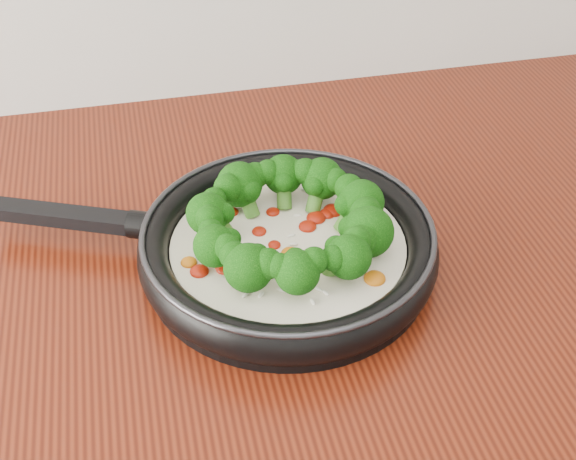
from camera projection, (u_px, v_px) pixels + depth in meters
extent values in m
cylinder|color=black|center=(288.00, 262.00, 0.80)|extent=(0.39, 0.39, 0.01)
torus|color=black|center=(288.00, 246.00, 0.79)|extent=(0.41, 0.41, 0.03)
torus|color=#2D2D33|center=(288.00, 230.00, 0.78)|extent=(0.40, 0.40, 0.01)
cube|color=black|center=(71.00, 217.00, 0.82)|extent=(0.18, 0.09, 0.02)
cylinder|color=black|center=(143.00, 225.00, 0.81)|extent=(0.04, 0.04, 0.03)
cylinder|color=white|center=(288.00, 251.00, 0.79)|extent=(0.32, 0.32, 0.02)
ellipsoid|color=#9E1607|center=(274.00, 245.00, 0.78)|extent=(0.02, 0.02, 0.01)
ellipsoid|color=#9E1607|center=(199.00, 271.00, 0.75)|extent=(0.02, 0.02, 0.01)
ellipsoid|color=#CF660D|center=(221.00, 242.00, 0.79)|extent=(0.02, 0.02, 0.01)
ellipsoid|color=#9E1607|center=(259.00, 231.00, 0.80)|extent=(0.02, 0.02, 0.01)
ellipsoid|color=#9E1607|center=(333.00, 211.00, 0.83)|extent=(0.03, 0.03, 0.01)
ellipsoid|color=#CF660D|center=(375.00, 279.00, 0.74)|extent=(0.02, 0.02, 0.01)
ellipsoid|color=#9E1607|center=(316.00, 218.00, 0.82)|extent=(0.02, 0.02, 0.01)
ellipsoid|color=#9E1607|center=(225.00, 264.00, 0.76)|extent=(0.03, 0.03, 0.01)
ellipsoid|color=#CF660D|center=(316.00, 255.00, 0.77)|extent=(0.03, 0.03, 0.01)
ellipsoid|color=#9E1607|center=(308.00, 227.00, 0.81)|extent=(0.03, 0.03, 0.01)
ellipsoid|color=#9E1607|center=(224.00, 269.00, 0.75)|extent=(0.02, 0.02, 0.01)
ellipsoid|color=#CF660D|center=(290.00, 254.00, 0.77)|extent=(0.03, 0.03, 0.01)
ellipsoid|color=#9E1607|center=(327.00, 214.00, 0.82)|extent=(0.02, 0.02, 0.01)
ellipsoid|color=#9E1607|center=(358.00, 235.00, 0.80)|extent=(0.02, 0.02, 0.01)
ellipsoid|color=#CF660D|center=(297.00, 257.00, 0.77)|extent=(0.03, 0.03, 0.01)
ellipsoid|color=#9E1607|center=(273.00, 212.00, 0.83)|extent=(0.02, 0.02, 0.01)
ellipsoid|color=#9E1607|center=(232.00, 212.00, 0.83)|extent=(0.02, 0.02, 0.01)
ellipsoid|color=#CF660D|center=(189.00, 262.00, 0.76)|extent=(0.02, 0.02, 0.01)
ellipsoid|color=#9E1607|center=(306.00, 227.00, 0.81)|extent=(0.02, 0.02, 0.01)
ellipsoid|color=white|center=(215.00, 229.00, 0.81)|extent=(0.01, 0.01, 0.00)
ellipsoid|color=white|center=(298.00, 215.00, 0.82)|extent=(0.01, 0.01, 0.00)
ellipsoid|color=white|center=(318.00, 289.00, 0.73)|extent=(0.01, 0.01, 0.00)
ellipsoid|color=white|center=(280.00, 289.00, 0.73)|extent=(0.01, 0.01, 0.00)
ellipsoid|color=white|center=(294.00, 244.00, 0.78)|extent=(0.01, 0.01, 0.00)
ellipsoid|color=white|center=(282.00, 290.00, 0.73)|extent=(0.01, 0.01, 0.00)
ellipsoid|color=white|center=(270.00, 267.00, 0.76)|extent=(0.01, 0.01, 0.00)
ellipsoid|color=white|center=(217.00, 240.00, 0.79)|extent=(0.00, 0.01, 0.00)
ellipsoid|color=white|center=(325.00, 293.00, 0.73)|extent=(0.01, 0.01, 0.00)
ellipsoid|color=white|center=(313.00, 302.00, 0.72)|extent=(0.00, 0.01, 0.00)
ellipsoid|color=white|center=(274.00, 247.00, 0.78)|extent=(0.01, 0.01, 0.00)
ellipsoid|color=white|center=(375.00, 235.00, 0.80)|extent=(0.01, 0.01, 0.00)
ellipsoid|color=white|center=(246.00, 295.00, 0.72)|extent=(0.01, 0.01, 0.00)
ellipsoid|color=white|center=(261.00, 295.00, 0.72)|extent=(0.01, 0.01, 0.00)
ellipsoid|color=white|center=(292.00, 236.00, 0.80)|extent=(0.01, 0.01, 0.00)
ellipsoid|color=white|center=(344.00, 226.00, 0.81)|extent=(0.01, 0.01, 0.00)
ellipsoid|color=white|center=(304.00, 190.00, 0.86)|extent=(0.01, 0.01, 0.00)
ellipsoid|color=white|center=(280.00, 275.00, 0.75)|extent=(0.01, 0.01, 0.00)
cylinder|color=#518C2E|center=(352.00, 243.00, 0.77)|extent=(0.03, 0.03, 0.03)
sphere|color=black|center=(368.00, 232.00, 0.75)|extent=(0.07, 0.07, 0.05)
sphere|color=black|center=(366.00, 213.00, 0.77)|extent=(0.04, 0.04, 0.03)
sphere|color=black|center=(362.00, 239.00, 0.74)|extent=(0.04, 0.04, 0.03)
sphere|color=black|center=(351.00, 228.00, 0.76)|extent=(0.03, 0.03, 0.03)
cylinder|color=#518C2E|center=(347.00, 218.00, 0.80)|extent=(0.03, 0.02, 0.03)
sphere|color=black|center=(361.00, 203.00, 0.79)|extent=(0.06, 0.06, 0.05)
sphere|color=black|center=(349.00, 188.00, 0.80)|extent=(0.04, 0.04, 0.03)
sphere|color=black|center=(366.00, 209.00, 0.77)|extent=(0.04, 0.04, 0.03)
sphere|color=black|center=(346.00, 205.00, 0.79)|extent=(0.03, 0.03, 0.02)
cylinder|color=#518C2E|center=(315.00, 199.00, 0.83)|extent=(0.03, 0.03, 0.03)
sphere|color=black|center=(322.00, 179.00, 0.83)|extent=(0.06, 0.06, 0.05)
sphere|color=black|center=(305.00, 171.00, 0.82)|extent=(0.04, 0.04, 0.03)
sphere|color=black|center=(335.00, 180.00, 0.81)|extent=(0.04, 0.04, 0.03)
sphere|color=black|center=(315.00, 185.00, 0.81)|extent=(0.03, 0.03, 0.02)
cylinder|color=#518C2E|center=(284.00, 195.00, 0.83)|extent=(0.02, 0.03, 0.03)
sphere|color=black|center=(283.00, 174.00, 0.83)|extent=(0.06, 0.06, 0.04)
sphere|color=black|center=(268.00, 172.00, 0.82)|extent=(0.04, 0.04, 0.03)
sphere|color=black|center=(299.00, 171.00, 0.83)|extent=(0.03, 0.03, 0.03)
sphere|color=black|center=(284.00, 182.00, 0.82)|extent=(0.03, 0.03, 0.02)
cylinder|color=#518C2E|center=(249.00, 203.00, 0.82)|extent=(0.03, 0.03, 0.03)
sphere|color=black|center=(240.00, 185.00, 0.82)|extent=(0.07, 0.07, 0.05)
sphere|color=black|center=(228.00, 188.00, 0.80)|extent=(0.04, 0.04, 0.03)
sphere|color=black|center=(255.00, 175.00, 0.82)|extent=(0.04, 0.04, 0.03)
sphere|color=black|center=(249.00, 190.00, 0.81)|extent=(0.03, 0.03, 0.03)
cylinder|color=#518C2E|center=(223.00, 228.00, 0.78)|extent=(0.03, 0.03, 0.04)
sphere|color=black|center=(208.00, 214.00, 0.77)|extent=(0.06, 0.06, 0.04)
sphere|color=black|center=(209.00, 218.00, 0.76)|extent=(0.04, 0.04, 0.03)
sphere|color=black|center=(214.00, 200.00, 0.78)|extent=(0.03, 0.03, 0.03)
sphere|color=black|center=(224.00, 213.00, 0.77)|extent=(0.03, 0.03, 0.02)
cylinder|color=#518C2E|center=(230.00, 254.00, 0.75)|extent=(0.03, 0.02, 0.03)
sphere|color=black|center=(215.00, 246.00, 0.74)|extent=(0.06, 0.06, 0.04)
sphere|color=black|center=(227.00, 247.00, 0.72)|extent=(0.04, 0.04, 0.03)
sphere|color=black|center=(211.00, 231.00, 0.74)|extent=(0.03, 0.03, 0.03)
sphere|color=black|center=(230.00, 239.00, 0.74)|extent=(0.03, 0.03, 0.02)
cylinder|color=#518C2E|center=(257.00, 272.00, 0.73)|extent=(0.03, 0.03, 0.04)
sphere|color=black|center=(248.00, 268.00, 0.71)|extent=(0.06, 0.06, 0.05)
sphere|color=black|center=(268.00, 264.00, 0.70)|extent=(0.04, 0.04, 0.03)
sphere|color=black|center=(234.00, 255.00, 0.72)|extent=(0.04, 0.04, 0.03)
sphere|color=black|center=(257.00, 256.00, 0.72)|extent=(0.03, 0.03, 0.02)
cylinder|color=#518C2E|center=(295.00, 276.00, 0.72)|extent=(0.02, 0.03, 0.04)
sphere|color=black|center=(297.00, 272.00, 0.70)|extent=(0.06, 0.06, 0.04)
sphere|color=black|center=(314.00, 261.00, 0.70)|extent=(0.04, 0.04, 0.03)
sphere|color=black|center=(280.00, 266.00, 0.70)|extent=(0.03, 0.03, 0.03)
sphere|color=black|center=(295.00, 259.00, 0.71)|extent=(0.03, 0.03, 0.02)
cylinder|color=#518C2E|center=(336.00, 264.00, 0.74)|extent=(0.03, 0.04, 0.04)
sphere|color=black|center=(349.00, 257.00, 0.72)|extent=(0.06, 0.06, 0.04)
sphere|color=black|center=(357.00, 240.00, 0.72)|extent=(0.04, 0.04, 0.03)
sphere|color=black|center=(334.00, 258.00, 0.71)|extent=(0.03, 0.03, 0.03)
sphere|color=black|center=(336.00, 247.00, 0.73)|extent=(0.03, 0.03, 0.02)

